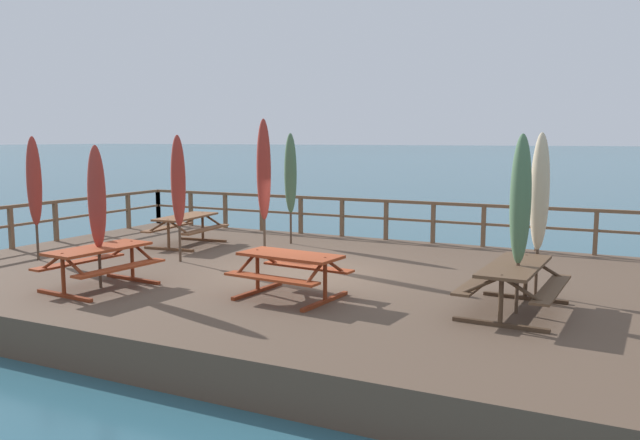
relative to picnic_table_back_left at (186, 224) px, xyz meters
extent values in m
plane|color=#2D5B6B|center=(4.26, -1.66, -1.22)|extent=(600.00, 600.00, 0.00)
cube|color=brown|center=(4.26, -1.66, -0.89)|extent=(15.92, 9.86, 0.66)
cube|color=brown|center=(4.26, 3.12, 0.49)|extent=(15.62, 0.09, 0.08)
cube|color=brown|center=(4.26, 3.12, 0.02)|extent=(15.62, 0.07, 0.06)
cube|color=brown|center=(-3.55, 3.12, -0.03)|extent=(0.10, 0.10, 1.05)
cube|color=brown|center=(-2.25, 3.12, -0.03)|extent=(0.10, 0.10, 1.05)
cube|color=brown|center=(-0.94, 3.12, -0.03)|extent=(0.10, 0.10, 1.05)
cube|color=brown|center=(0.36, 3.12, -0.03)|extent=(0.10, 0.10, 1.05)
cube|color=brown|center=(1.66, 3.12, -0.03)|extent=(0.10, 0.10, 1.05)
cube|color=brown|center=(2.96, 3.12, -0.03)|extent=(0.10, 0.10, 1.05)
cube|color=brown|center=(4.26, 3.12, -0.03)|extent=(0.10, 0.10, 1.05)
cube|color=brown|center=(5.56, 3.12, -0.03)|extent=(0.10, 0.10, 1.05)
cube|color=brown|center=(6.87, 3.12, -0.03)|extent=(0.10, 0.10, 1.05)
cube|color=brown|center=(8.17, 3.12, -0.03)|extent=(0.10, 0.10, 1.05)
cube|color=brown|center=(9.47, 3.12, -0.03)|extent=(0.10, 0.10, 1.05)
cube|color=brown|center=(-3.55, -1.66, 0.49)|extent=(0.09, 9.56, 0.08)
cube|color=brown|center=(-3.55, -1.66, 0.02)|extent=(0.07, 9.56, 0.06)
cube|color=brown|center=(-3.55, -2.34, -0.03)|extent=(0.10, 0.10, 1.05)
cube|color=brown|center=(-3.55, -0.98, -0.03)|extent=(0.10, 0.10, 1.05)
cube|color=brown|center=(-3.55, 0.39, -0.03)|extent=(0.10, 0.10, 1.05)
cube|color=brown|center=(-3.55, 1.75, -0.03)|extent=(0.10, 0.10, 1.05)
cube|color=brown|center=(-3.55, 3.12, -0.03)|extent=(0.10, 0.10, 1.05)
cube|color=brown|center=(0.00, 0.00, 0.18)|extent=(0.92, 1.99, 0.05)
cube|color=brown|center=(0.56, 0.05, -0.12)|extent=(0.45, 1.95, 0.04)
cube|color=brown|center=(-0.56, -0.05, -0.12)|extent=(0.45, 1.95, 0.04)
cube|color=brown|center=(0.07, -0.78, -0.53)|extent=(1.40, 0.20, 0.06)
cylinder|color=brown|center=(0.07, -0.78, -0.19)|extent=(0.07, 0.07, 0.74)
cylinder|color=brown|center=(0.35, -0.76, 0.03)|extent=(0.63, 0.11, 0.37)
cylinder|color=brown|center=(-0.21, -0.81, 0.03)|extent=(0.63, 0.11, 0.37)
cube|color=brown|center=(-0.07, 0.78, -0.53)|extent=(1.40, 0.20, 0.06)
cylinder|color=brown|center=(-0.07, 0.78, -0.19)|extent=(0.07, 0.07, 0.74)
cylinder|color=brown|center=(0.21, 0.81, 0.03)|extent=(0.63, 0.11, 0.37)
cylinder|color=brown|center=(-0.35, 0.76, 0.03)|extent=(0.63, 0.11, 0.37)
cube|color=#993819|center=(5.00, -3.59, 0.18)|extent=(1.83, 0.93, 0.05)
cube|color=#993819|center=(4.95, -4.15, -0.12)|extent=(1.78, 0.45, 0.04)
cube|color=#993819|center=(5.06, -3.03, -0.12)|extent=(1.78, 0.45, 0.04)
cube|color=maroon|center=(4.30, -3.52, -0.53)|extent=(0.22, 1.40, 0.06)
cylinder|color=maroon|center=(4.30, -3.52, -0.19)|extent=(0.07, 0.07, 0.74)
cylinder|color=maroon|center=(4.28, -3.80, 0.03)|extent=(0.12, 0.63, 0.37)
cylinder|color=maroon|center=(4.33, -3.24, 0.03)|extent=(0.12, 0.63, 0.37)
cube|color=maroon|center=(5.70, -3.66, -0.53)|extent=(0.22, 1.40, 0.06)
cylinder|color=maroon|center=(5.70, -3.66, -0.19)|extent=(0.07, 0.07, 0.74)
cylinder|color=maroon|center=(5.67, -3.93, 0.03)|extent=(0.12, 0.63, 0.37)
cylinder|color=maroon|center=(5.73, -3.38, 0.03)|extent=(0.12, 0.63, 0.37)
cube|color=#993819|center=(1.56, -4.53, 0.18)|extent=(0.94, 1.96, 0.05)
cube|color=#993819|center=(2.12, -4.58, -0.12)|extent=(0.46, 1.91, 0.04)
cube|color=#993819|center=(1.00, -4.47, -0.12)|extent=(0.46, 1.91, 0.04)
cube|color=maroon|center=(1.49, -5.29, -0.53)|extent=(1.40, 0.21, 0.06)
cylinder|color=maroon|center=(1.49, -5.29, -0.19)|extent=(0.07, 0.07, 0.74)
cylinder|color=maroon|center=(1.77, -5.32, 0.03)|extent=(0.63, 0.12, 0.37)
cylinder|color=maroon|center=(1.21, -5.26, 0.03)|extent=(0.63, 0.12, 0.37)
cube|color=maroon|center=(1.63, -3.76, -0.53)|extent=(1.40, 0.21, 0.06)
cylinder|color=maroon|center=(1.63, -3.76, -0.19)|extent=(0.07, 0.07, 0.74)
cylinder|color=maroon|center=(1.91, -3.79, 0.03)|extent=(0.63, 0.12, 0.37)
cylinder|color=maroon|center=(1.36, -3.73, 0.03)|extent=(0.63, 0.12, 0.37)
cube|color=brown|center=(8.61, -2.85, 0.18)|extent=(0.85, 2.20, 0.05)
cube|color=brown|center=(9.17, -2.87, -0.12)|extent=(0.37, 2.18, 0.04)
cube|color=brown|center=(8.05, -2.83, -0.12)|extent=(0.37, 2.18, 0.04)
cube|color=#432F1F|center=(8.58, -3.76, -0.53)|extent=(1.40, 0.14, 0.06)
cylinder|color=#432F1F|center=(8.58, -3.76, -0.19)|extent=(0.07, 0.07, 0.74)
cylinder|color=#432F1F|center=(8.86, -3.77, 0.03)|extent=(0.63, 0.08, 0.37)
cylinder|color=#432F1F|center=(8.30, -3.74, 0.03)|extent=(0.63, 0.08, 0.37)
cube|color=#432F1F|center=(8.65, -1.94, -0.53)|extent=(1.40, 0.14, 0.06)
cylinder|color=#432F1F|center=(8.65, -1.94, -0.19)|extent=(0.07, 0.07, 0.74)
cylinder|color=#432F1F|center=(8.93, -1.96, 0.03)|extent=(0.63, 0.08, 0.37)
cylinder|color=#432F1F|center=(8.37, -1.93, 0.03)|extent=(0.63, 0.08, 0.37)
cylinder|color=#4C3828|center=(2.27, 1.42, 0.79)|extent=(0.06, 0.06, 2.70)
ellipsoid|color=#4C704C|center=(2.27, 1.42, 1.27)|extent=(0.32, 0.32, 2.05)
cylinder|color=#2D432D|center=(2.27, 1.42, 1.12)|extent=(0.21, 0.21, 0.05)
cone|color=#4C3828|center=(2.27, 1.42, 2.21)|extent=(0.10, 0.10, 0.14)
cylinder|color=#4C3828|center=(1.24, -1.81, 0.77)|extent=(0.06, 0.06, 2.65)
ellipsoid|color=#A33328|center=(1.24, -1.81, 1.24)|extent=(0.32, 0.32, 2.01)
cylinder|color=maroon|center=(1.24, -1.81, 1.08)|extent=(0.21, 0.21, 0.05)
cone|color=#4C3828|center=(1.24, -1.81, 2.16)|extent=(0.10, 0.10, 0.14)
cylinder|color=#4C3828|center=(1.53, -4.48, 0.68)|extent=(0.06, 0.06, 2.47)
ellipsoid|color=#A33328|center=(1.53, -4.48, 1.11)|extent=(0.32, 0.32, 1.88)
cylinder|color=maroon|center=(1.53, -4.48, 0.97)|extent=(0.21, 0.21, 0.05)
cone|color=#4C3828|center=(1.53, -4.48, 1.98)|extent=(0.10, 0.10, 0.14)
cylinder|color=#4C3828|center=(8.66, -2.91, 0.76)|extent=(0.06, 0.06, 2.65)
ellipsoid|color=#4C704C|center=(8.66, -2.91, 1.23)|extent=(0.32, 0.32, 2.01)
cylinder|color=#2D432D|center=(8.66, -2.91, 1.08)|extent=(0.21, 0.21, 0.05)
cone|color=#4C3828|center=(8.66, -2.91, 2.16)|extent=(0.10, 0.10, 0.14)
cylinder|color=#4C3828|center=(8.77, -1.54, 0.78)|extent=(0.06, 0.06, 2.67)
ellipsoid|color=#CCB793|center=(8.77, -1.54, 1.25)|extent=(0.32, 0.32, 2.03)
cylinder|color=#7A6E58|center=(8.77, -1.54, 1.10)|extent=(0.21, 0.21, 0.05)
cone|color=#4C3828|center=(8.77, -1.54, 2.19)|extent=(0.10, 0.10, 0.14)
cylinder|color=#4C3828|center=(2.76, -0.71, 0.94)|extent=(0.06, 0.06, 2.99)
ellipsoid|color=#A33328|center=(2.76, -0.71, 1.47)|extent=(0.32, 0.32, 2.27)
cylinder|color=maroon|center=(2.76, -0.71, 1.29)|extent=(0.21, 0.21, 0.05)
cone|color=#4C3828|center=(2.76, -0.71, 2.50)|extent=(0.10, 0.10, 0.14)
cylinder|color=#4C3828|center=(-1.77, -3.07, 0.75)|extent=(0.06, 0.06, 2.62)
ellipsoid|color=#A33328|center=(-1.77, -3.07, 1.22)|extent=(0.32, 0.32, 1.99)
cylinder|color=maroon|center=(-1.77, -3.07, 1.07)|extent=(0.21, 0.21, 0.05)
cone|color=#4C3828|center=(-1.77, -3.07, 2.14)|extent=(0.10, 0.10, 0.14)
camera|label=1|loc=(10.22, -13.03, 2.16)|focal=35.99mm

